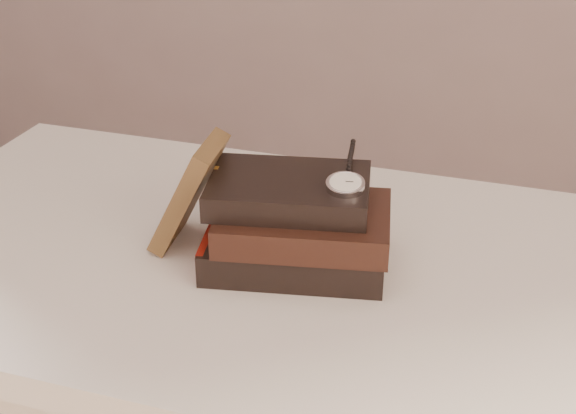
% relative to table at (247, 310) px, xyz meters
% --- Properties ---
extents(table, '(1.00, 0.60, 0.75)m').
position_rel_table_xyz_m(table, '(0.00, 0.00, 0.00)').
color(table, silver).
rests_on(table, ground).
extents(book_stack, '(0.25, 0.19, 0.11)m').
position_rel_table_xyz_m(book_stack, '(0.07, -0.00, 0.14)').
color(book_stack, black).
rests_on(book_stack, table).
extents(journal, '(0.10, 0.10, 0.15)m').
position_rel_table_xyz_m(journal, '(-0.07, -0.00, 0.17)').
color(journal, '#402C18').
rests_on(journal, table).
extents(pocket_watch, '(0.05, 0.15, 0.02)m').
position_rel_table_xyz_m(pocket_watch, '(0.13, 0.00, 0.21)').
color(pocket_watch, silver).
rests_on(pocket_watch, book_stack).
extents(eyeglasses, '(0.11, 0.12, 0.04)m').
position_rel_table_xyz_m(eyeglasses, '(-0.02, 0.05, 0.15)').
color(eyeglasses, silver).
rests_on(eyeglasses, book_stack).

